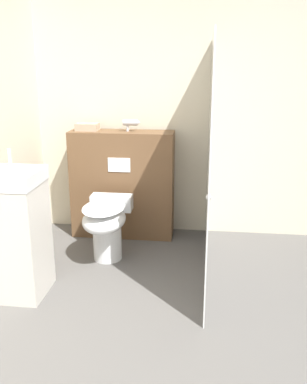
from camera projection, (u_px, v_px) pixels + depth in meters
name	position (u px, v px, depth m)	size (l,w,h in m)	color
wall_back	(170.00, 113.00, 4.34)	(8.00, 0.06, 2.50)	beige
partition_panel	(123.00, 184.00, 4.39)	(1.04, 0.31, 1.09)	brown
shower_glass	(209.00, 161.00, 3.50)	(0.04, 1.79, 1.95)	silver
toilet	(106.00, 223.00, 3.85)	(0.39, 0.67, 0.54)	white
sink_vanity	(10.00, 233.00, 3.26)	(0.52, 0.44, 1.13)	beige
hair_drier	(131.00, 123.00, 4.19)	(0.17, 0.06, 0.12)	#B7B7BC
folded_towel	(87.00, 127.00, 4.27)	(0.22, 0.16, 0.07)	tan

